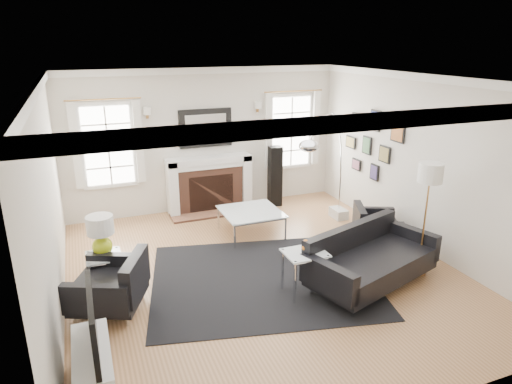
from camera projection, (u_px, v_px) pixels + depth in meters
name	position (u px, v px, depth m)	size (l,w,h in m)	color
floor	(262.00, 271.00, 6.82)	(6.00, 6.00, 0.00)	#93633E
back_wall	(205.00, 140.00, 9.02)	(5.50, 0.04, 2.80)	beige
front_wall	(402.00, 282.00, 3.73)	(5.50, 0.04, 2.80)	beige
left_wall	(49.00, 207.00, 5.42)	(0.04, 6.00, 2.80)	beige
right_wall	(421.00, 163.00, 7.33)	(0.04, 6.00, 2.80)	beige
ceiling	(263.00, 79.00, 5.93)	(5.50, 6.00, 0.02)	white
crown_molding	(263.00, 84.00, 5.95)	(5.50, 6.00, 0.12)	white
fireplace	(210.00, 185.00, 9.11)	(1.70, 0.69, 1.11)	white
mantel_mirror	(206.00, 128.00, 8.90)	(1.05, 0.07, 0.75)	black
window_left	(108.00, 145.00, 8.32)	(1.24, 0.15, 1.62)	white
window_right	(291.00, 131.00, 9.60)	(1.24, 0.15, 1.62)	white
gallery_wall	(372.00, 140.00, 8.42)	(0.04, 1.73, 1.29)	black
tv_unit	(94.00, 365.00, 4.36)	(0.35, 1.00, 1.09)	white
area_rug	(262.00, 279.00, 6.58)	(3.12, 2.60, 0.01)	black
sofa	(368.00, 260.00, 6.40)	(2.16, 1.47, 0.65)	black
armchair_left	(113.00, 286.00, 5.72)	(1.11, 1.17, 0.62)	black
armchair_right	(374.00, 226.00, 7.70)	(0.95, 1.00, 0.53)	black
coffee_table	(251.00, 213.00, 7.99)	(1.00, 1.00, 0.44)	silver
side_table_left	(104.00, 262.00, 6.22)	(0.46, 0.46, 0.51)	silver
nesting_table	(305.00, 261.00, 6.08)	(0.55, 0.47, 0.61)	silver
gourd_lamp	(101.00, 233.00, 6.08)	(0.36, 0.36, 0.57)	#B4C919
orange_vase	(305.00, 246.00, 6.01)	(0.10, 0.10, 0.17)	#CC6A1A
arc_floor_lamp	(326.00, 168.00, 7.78)	(1.58, 1.46, 2.23)	silver
stick_floor_lamp	(430.00, 179.00, 6.32)	(0.34, 0.34, 1.68)	#B07B3D
speaker_tower	(275.00, 176.00, 9.39)	(0.25, 0.25, 1.25)	black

